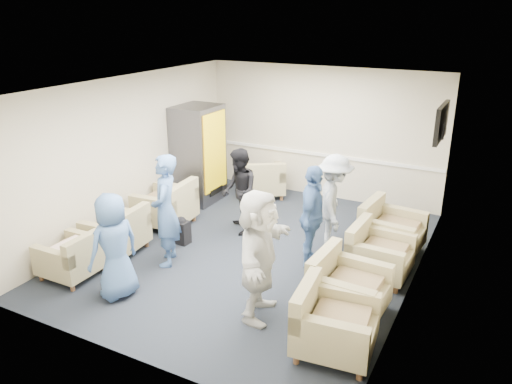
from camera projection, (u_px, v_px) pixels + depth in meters
The scene contains 25 objects.
floor at pixel (254, 251), 8.20m from camera, with size 6.00×6.00×0.00m, color black.
ceiling at pixel (253, 85), 7.27m from camera, with size 6.00×6.00×0.00m, color white.
back_wall at pixel (321, 133), 10.23m from camera, with size 5.00×0.02×2.70m, color beige.
front_wall at pixel (121, 252), 5.24m from camera, with size 5.00×0.02×2.70m, color beige.
left_wall at pixel (129, 153), 8.82m from camera, with size 0.02×6.00×2.70m, color beige.
right_wall at pixel (419, 200), 6.65m from camera, with size 0.02×6.00×2.70m, color beige.
chair_rail at pixel (320, 154), 10.37m from camera, with size 4.98×0.04×0.06m, color white.
tv at pixel (441, 123), 7.94m from camera, with size 0.10×1.00×0.58m.
armchair_left_near at pixel (74, 258), 7.32m from camera, with size 0.77×0.77×0.62m.
armchair_left_mid at pixel (119, 233), 8.07m from camera, with size 0.89×0.89×0.67m.
armchair_left_far at pixel (168, 207), 9.05m from camera, with size 0.97×0.97×0.73m.
armchair_right_near at pixel (331, 325), 5.70m from camera, with size 0.96×0.96×0.70m.
armchair_right_midnear at pixel (345, 289), 6.42m from camera, with size 0.93×0.93×0.71m.
armchair_right_midfar at pixel (376, 255), 7.36m from camera, with size 0.88×0.88×0.68m.
armchair_right_far at pixel (388, 231), 8.07m from camera, with size 0.98×0.98×0.72m.
armchair_corner at pixel (264, 181), 10.51m from camera, with size 1.17×1.17×0.68m.
vending_machine at pixel (199, 154), 10.09m from camera, with size 0.80×0.93×1.97m.
backpack at pixel (181, 230), 8.41m from camera, with size 0.29×0.22×0.48m.
pillow at pixel (72, 248), 7.27m from camera, with size 0.48×0.36×0.14m, color silver.
person_front_left at pixel (114, 247), 6.69m from camera, with size 0.73×0.48×1.50m, color #40639B.
person_mid_left at pixel (165, 211), 7.55m from camera, with size 0.64×0.42×1.75m, color #40639B.
person_back_left at pixel (239, 192), 8.68m from camera, with size 0.74×0.57×1.52m, color black.
person_back_right at pixel (334, 202), 8.09m from camera, with size 1.03×0.59×1.59m, color silver.
person_mid_right at pixel (312, 217), 7.52m from camera, with size 0.94×0.39×1.60m, color #40639B.
person_front_right at pixel (259, 255), 6.22m from camera, with size 1.60×0.51×1.72m, color silver.
Camera 1 is at (3.42, -6.51, 3.75)m, focal length 35.00 mm.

